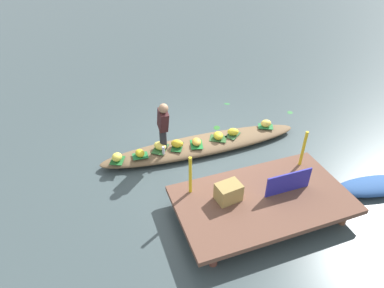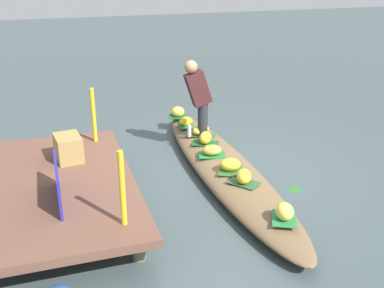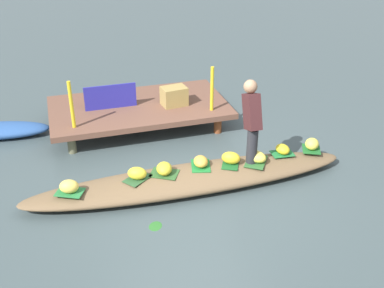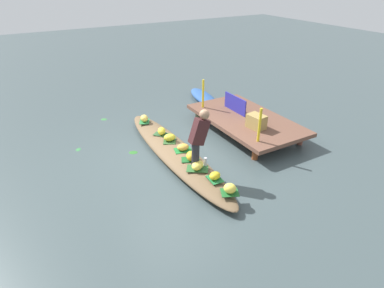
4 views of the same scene
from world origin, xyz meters
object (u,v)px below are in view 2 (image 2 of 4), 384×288
at_px(water_bottle, 189,131).
at_px(market_banner, 58,183).
at_px(banana_bunch_6, 186,121).
at_px(vendor_person, 198,94).
at_px(banana_bunch_5, 244,176).
at_px(banana_bunch_2, 230,165).
at_px(banana_bunch_7, 285,211).
at_px(banana_bunch_4, 201,130).
at_px(vendor_boat, 224,168).
at_px(banana_bunch_1, 212,150).
at_px(banana_bunch_3, 205,138).
at_px(produce_crate, 68,148).
at_px(banana_bunch_0, 178,112).

height_order(water_bottle, market_banner, market_banner).
relative_size(banana_bunch_6, vendor_person, 0.19).
bearing_deg(banana_bunch_6, banana_bunch_5, -178.44).
height_order(banana_bunch_2, banana_bunch_7, banana_bunch_7).
distance_m(banana_bunch_4, banana_bunch_5, 1.80).
xyz_separation_m(vendor_boat, banana_bunch_1, (0.20, 0.11, 0.21)).
relative_size(banana_bunch_1, banana_bunch_4, 0.87).
height_order(banana_bunch_5, vendor_person, vendor_person).
height_order(banana_bunch_7, market_banner, market_banner).
bearing_deg(banana_bunch_1, vendor_boat, -151.94).
relative_size(vendor_boat, banana_bunch_6, 20.09).
height_order(banana_bunch_2, banana_bunch_3, banana_bunch_3).
height_order(market_banner, produce_crate, market_banner).
distance_m(vendor_boat, produce_crate, 2.16).
relative_size(vendor_boat, banana_bunch_5, 17.82).
distance_m(banana_bunch_4, market_banner, 2.94).
bearing_deg(banana_bunch_5, banana_bunch_3, 0.65).
distance_m(water_bottle, market_banner, 2.77).
distance_m(vendor_boat, vendor_person, 1.27).
bearing_deg(vendor_boat, banana_bunch_5, 178.32).
bearing_deg(vendor_boat, banana_bunch_6, 4.19).
xyz_separation_m(banana_bunch_0, banana_bunch_7, (-3.72, -0.13, -0.00)).
xyz_separation_m(vendor_person, water_bottle, (0.06, 0.13, -0.61)).
relative_size(banana_bunch_0, vendor_person, 0.19).
bearing_deg(banana_bunch_7, banana_bunch_1, 4.34).
xyz_separation_m(banana_bunch_6, market_banner, (-2.31, 2.18, 0.28)).
bearing_deg(banana_bunch_0, banana_bunch_4, -174.31).
bearing_deg(vendor_boat, banana_bunch_0, 3.16).
height_order(banana_bunch_3, banana_bunch_7, banana_bunch_3).
relative_size(banana_bunch_3, market_banner, 0.30).
distance_m(vendor_boat, banana_bunch_5, 0.79).
bearing_deg(banana_bunch_7, banana_bunch_5, 4.20).
bearing_deg(banana_bunch_0, banana_bunch_6, 179.39).
height_order(banana_bunch_0, produce_crate, produce_crate).
distance_m(water_bottle, produce_crate, 2.03).
height_order(banana_bunch_0, water_bottle, water_bottle).
height_order(banana_bunch_4, market_banner, market_banner).
relative_size(vendor_person, market_banner, 1.35).
height_order(banana_bunch_5, banana_bunch_7, banana_bunch_7).
bearing_deg(banana_bunch_2, market_banner, 100.85).
bearing_deg(banana_bunch_5, banana_bunch_2, 3.33).
bearing_deg(banana_bunch_6, vendor_boat, -176.48).
bearing_deg(banana_bunch_4, vendor_boat, 179.43).
bearing_deg(banana_bunch_5, market_banner, 90.76).
xyz_separation_m(banana_bunch_7, produce_crate, (2.03, 2.13, 0.22)).
bearing_deg(market_banner, banana_bunch_1, -65.15).
bearing_deg(banana_bunch_4, banana_bunch_3, 171.49).
xyz_separation_m(banana_bunch_2, produce_crate, (0.70, 2.04, 0.23)).
xyz_separation_m(banana_bunch_3, banana_bunch_7, (-2.35, -0.08, -0.00)).
bearing_deg(produce_crate, vendor_person, -72.84).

